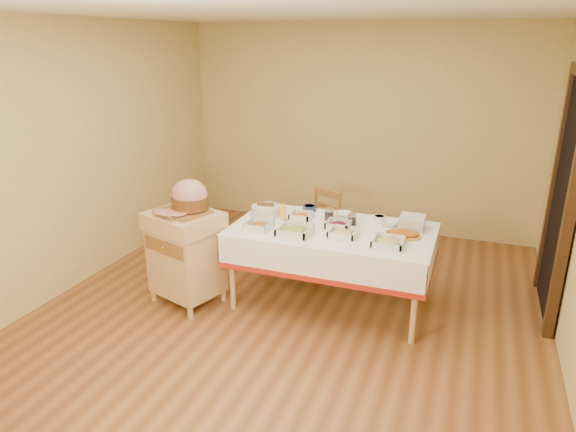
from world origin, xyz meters
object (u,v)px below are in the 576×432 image
object	(u,v)px
dining_table	(332,245)
dining_chair	(319,229)
butcher_cart	(186,252)
ham_on_board	(189,199)
bread_basket	(266,211)
preserve_jar_left	(329,215)
mustard_bottle	(283,212)
brass_platter	(403,234)
plate_stack	(412,222)
preserve_jar_right	(352,220)

from	to	relation	value
dining_table	dining_chair	distance (m)	0.86
dining_table	butcher_cart	xyz separation A→B (m)	(-1.29, -0.43, -0.09)
ham_on_board	bread_basket	distance (m)	0.77
dining_table	preserve_jar_left	bearing A→B (deg)	114.10
mustard_bottle	brass_platter	distance (m)	1.14
dining_table	brass_platter	size ratio (longest dim) A/B	5.97
mustard_bottle	butcher_cart	bearing A→B (deg)	-147.54
dining_chair	plate_stack	distance (m)	1.21
butcher_cart	dining_chair	distance (m)	1.52
preserve_jar_right	brass_platter	bearing A→B (deg)	-13.92
dining_chair	plate_stack	size ratio (longest dim) A/B	3.93
preserve_jar_right	dining_table	bearing A→B (deg)	-134.63
butcher_cart	brass_platter	distance (m)	2.00
bread_basket	dining_chair	bearing A→B (deg)	61.30
mustard_bottle	plate_stack	distance (m)	1.20
ham_on_board	mustard_bottle	distance (m)	0.89
bread_basket	plate_stack	size ratio (longest dim) A/B	1.26
dining_table	bread_basket	size ratio (longest dim) A/B	6.62
butcher_cart	preserve_jar_left	distance (m)	1.39
preserve_jar_right	butcher_cart	bearing A→B (deg)	-158.12
butcher_cart	brass_platter	world-z (taller)	butcher_cart
plate_stack	brass_platter	size ratio (longest dim) A/B	0.71
dining_chair	preserve_jar_right	world-z (taller)	preserve_jar_right
dining_chair	mustard_bottle	xyz separation A→B (m)	(-0.15, -0.70, 0.39)
dining_chair	brass_platter	size ratio (longest dim) A/B	2.81
preserve_jar_left	mustard_bottle	bearing A→B (deg)	-161.29
dining_chair	bread_basket	bearing A→B (deg)	-118.70
bread_basket	preserve_jar_right	bearing A→B (deg)	2.04
preserve_jar_right	bread_basket	size ratio (longest dim) A/B	0.39
ham_on_board	preserve_jar_right	xyz separation A→B (m)	(1.39, 0.54, -0.22)
ham_on_board	preserve_jar_right	bearing A→B (deg)	21.24
ham_on_board	preserve_jar_left	distance (m)	1.32
preserve_jar_left	plate_stack	bearing A→B (deg)	3.05
preserve_jar_right	plate_stack	size ratio (longest dim) A/B	0.49
mustard_bottle	bread_basket	xyz separation A→B (m)	(-0.20, 0.05, -0.02)
ham_on_board	mustard_bottle	bearing A→B (deg)	32.07
preserve_jar_left	brass_platter	distance (m)	0.75
dining_chair	mustard_bottle	size ratio (longest dim) A/B	5.09
dining_chair	bread_basket	xyz separation A→B (m)	(-0.35, -0.65, 0.37)
dining_table	dining_chair	size ratio (longest dim) A/B	2.13
preserve_jar_right	bread_basket	bearing A→B (deg)	-177.96
preserve_jar_right	bread_basket	world-z (taller)	bread_basket
butcher_cart	dining_chair	world-z (taller)	butcher_cart
preserve_jar_right	preserve_jar_left	bearing A→B (deg)	165.42
preserve_jar_left	brass_platter	size ratio (longest dim) A/B	0.39
butcher_cart	preserve_jar_right	size ratio (longest dim) A/B	8.28
preserve_jar_right	bread_basket	distance (m)	0.85
preserve_jar_left	preserve_jar_right	xyz separation A→B (m)	(0.24, -0.06, -0.00)
bread_basket	preserve_jar_left	bearing A→B (deg)	8.52
butcher_cart	plate_stack	world-z (taller)	butcher_cart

